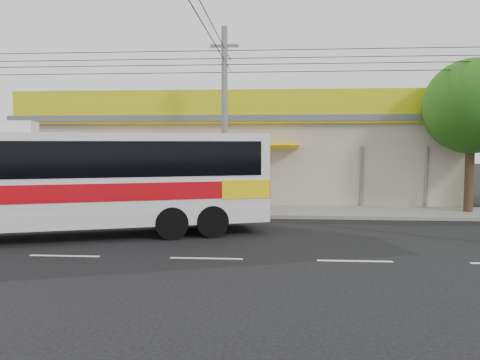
# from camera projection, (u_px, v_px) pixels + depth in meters

# --- Properties ---
(ground) EXTENTS (120.00, 120.00, 0.00)m
(ground) POSITION_uv_depth(u_px,v_px,m) (217.00, 240.00, 15.26)
(ground) COLOR black
(ground) RESTS_ON ground
(sidewalk) EXTENTS (30.00, 3.20, 0.15)m
(sidewalk) POSITION_uv_depth(u_px,v_px,m) (233.00, 211.00, 21.22)
(sidewalk) COLOR gray
(sidewalk) RESTS_ON ground
(lane_markings) EXTENTS (50.00, 0.12, 0.01)m
(lane_markings) POSITION_uv_depth(u_px,v_px,m) (206.00, 259.00, 12.77)
(lane_markings) COLOR silver
(lane_markings) RESTS_ON ground
(storefront_building) EXTENTS (22.60, 9.20, 5.70)m
(storefront_building) POSITION_uv_depth(u_px,v_px,m) (241.00, 158.00, 26.56)
(storefront_building) COLOR #AC9E8B
(storefront_building) RESTS_ON ground
(coach_bus) EXTENTS (12.70, 6.37, 3.85)m
(coach_bus) POSITION_uv_depth(u_px,v_px,m) (87.00, 176.00, 15.66)
(coach_bus) COLOR silver
(coach_bus) RESTS_ON ground
(utility_pole) EXTENTS (34.00, 14.00, 8.12)m
(utility_pole) POSITION_uv_depth(u_px,v_px,m) (224.00, 60.00, 20.04)
(utility_pole) COLOR #61615F
(utility_pole) RESTS_ON ground
(tree_near) EXTENTS (4.10, 4.10, 6.80)m
(tree_near) POSITION_uv_depth(u_px,v_px,m) (475.00, 109.00, 20.17)
(tree_near) COLOR #342214
(tree_near) RESTS_ON ground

